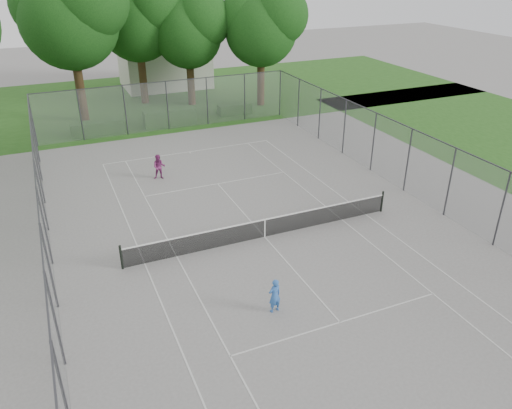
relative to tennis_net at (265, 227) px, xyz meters
name	(u,v)px	position (x,y,z in m)	size (l,w,h in m)	color
ground	(265,237)	(0.00, 0.00, -0.51)	(120.00, 120.00, 0.00)	slate
grass_far	(143,100)	(0.00, 26.00, -0.51)	(60.00, 20.00, 0.00)	#224F16
court_markings	(265,237)	(0.00, 0.00, -0.50)	(11.03, 23.83, 0.01)	silver
tennis_net	(265,227)	(0.00, 0.00, 0.00)	(12.87, 0.10, 1.10)	black
perimeter_fence	(265,202)	(0.00, 0.00, 1.30)	(18.08, 34.08, 3.52)	#38383D
tree_far_left	(70,12)	(-5.31, 21.67, 7.37)	(7.98, 7.28, 11.47)	#322212
tree_far_midleft	(138,15)	(0.05, 24.84, 6.59)	(7.19, 6.56, 10.33)	#322212
tree_far_midright	(189,28)	(3.59, 22.73, 5.69)	(6.28, 5.73, 9.03)	#322212
tree_far_right	(262,24)	(8.94, 20.32, 6.03)	(6.62, 6.05, 9.52)	#322212
hedge_left	(97,128)	(-4.94, 18.00, -0.06)	(3.63, 1.09, 0.91)	#214C18
hedge_mid	(170,117)	(0.30, 17.90, 0.09)	(3.86, 1.10, 1.21)	#214C18
hedge_right	(235,109)	(5.79, 18.66, -0.11)	(2.67, 0.98, 0.80)	#214C18
house	(163,44)	(3.16, 30.22, 3.42)	(7.85, 6.09, 9.78)	beige
girl_player	(275,296)	(-1.84, -4.91, 0.17)	(0.49, 0.32, 1.35)	#3267BB
woman_player	(159,167)	(-2.78, 8.40, 0.21)	(0.70, 0.55, 1.45)	#802A66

